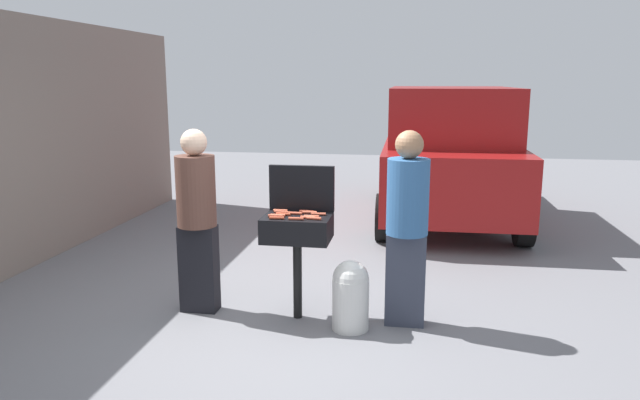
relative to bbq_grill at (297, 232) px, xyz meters
name	(u,v)px	position (x,y,z in m)	size (l,w,h in m)	color
ground_plane	(278,318)	(-0.18, -0.05, -0.81)	(24.00, 24.00, 0.00)	slate
house_wall_side	(11,144)	(-3.45, 0.95, 0.62)	(0.24, 8.00, 2.86)	slate
bbq_grill	(297,232)	(0.00, 0.00, 0.00)	(0.60, 0.44, 0.95)	black
grill_lid_open	(302,188)	(0.00, 0.22, 0.36)	(0.60, 0.05, 0.42)	black
hot_dog_0	(296,219)	(0.02, -0.15, 0.16)	(0.03, 0.03, 0.13)	#B74C33
hot_dog_1	(277,218)	(-0.15, -0.15, 0.16)	(0.03, 0.03, 0.13)	#AD4228
hot_dog_2	(281,212)	(-0.16, 0.08, 0.16)	(0.03, 0.03, 0.13)	#B74C33
hot_dog_3	(312,216)	(0.14, -0.05, 0.16)	(0.03, 0.03, 0.13)	#C6593D
hot_dog_4	(275,216)	(-0.18, -0.08, 0.16)	(0.03, 0.03, 0.13)	#B74C33
hot_dog_5	(307,211)	(0.06, 0.14, 0.16)	(0.03, 0.03, 0.13)	#B74C33
hot_dog_6	(280,211)	(-0.18, 0.14, 0.16)	(0.03, 0.03, 0.13)	#C6593D
hot_dog_7	(283,214)	(-0.13, 0.00, 0.16)	(0.03, 0.03, 0.13)	#AD4228
hot_dog_8	(318,214)	(0.18, 0.05, 0.16)	(0.03, 0.03, 0.13)	#C6593D
hot_dog_9	(310,212)	(0.09, 0.11, 0.16)	(0.03, 0.03, 0.13)	#C6593D
hot_dog_10	(308,217)	(0.11, -0.09, 0.16)	(0.03, 0.03, 0.13)	#C6593D
hot_dog_11	(278,215)	(-0.16, -0.05, 0.16)	(0.03, 0.03, 0.13)	#C6593D
hot_dog_12	(314,218)	(0.17, -0.12, 0.16)	(0.03, 0.03, 0.13)	#B74C33
hot_dog_13	(295,213)	(-0.03, 0.05, 0.16)	(0.03, 0.03, 0.13)	#B74C33
propane_tank	(351,294)	(0.50, -0.18, -0.49)	(0.32, 0.32, 0.62)	silver
person_left	(197,214)	(-0.94, 0.02, 0.12)	(0.36, 0.36, 1.71)	black
person_right	(407,222)	(0.97, 0.02, 0.13)	(0.36, 0.36, 1.72)	#333847
parked_minivan	(448,153)	(1.50, 4.26, 0.22)	(2.08, 4.43, 2.02)	maroon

